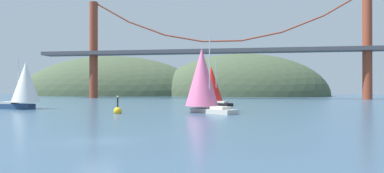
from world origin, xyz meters
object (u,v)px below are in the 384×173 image
sailboat_pink_spinnaker (202,79)px  sailboat_white_mainsail (24,84)px  channel_buoy (118,111)px  sailboat_red_spinnaker (212,85)px

sailboat_pink_spinnaker → sailboat_white_mainsail: sailboat_pink_spinnaker is taller
sailboat_pink_spinnaker → channel_buoy: (-11.05, -3.90, -4.36)m
sailboat_pink_spinnaker → sailboat_white_mainsail: bearing=173.8°
sailboat_pink_spinnaker → channel_buoy: 12.50m
sailboat_pink_spinnaker → sailboat_red_spinnaker: bearing=92.9°
sailboat_pink_spinnaker → sailboat_white_mainsail: size_ratio=1.29×
channel_buoy → sailboat_red_spinnaker: bearing=68.0°
sailboat_white_mainsail → sailboat_pink_spinnaker: bearing=-6.2°
sailboat_red_spinnaker → sailboat_white_mainsail: size_ratio=1.09×
sailboat_red_spinnaker → channel_buoy: bearing=-112.0°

